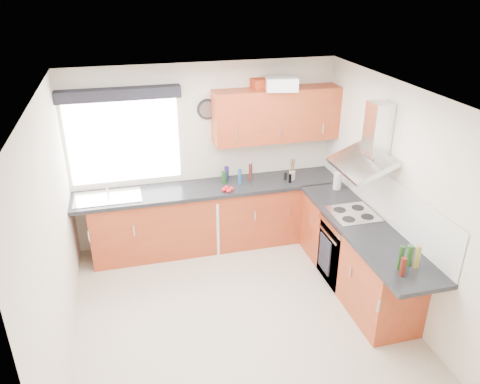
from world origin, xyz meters
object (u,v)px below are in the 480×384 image
object	(u,v)px
oven	(349,249)
washing_machine	(200,221)
upper_cabinets	(276,115)
extractor_hood	(369,145)

from	to	relation	value
oven	washing_machine	xyz separation A→B (m)	(-1.65, 1.22, -0.03)
washing_machine	upper_cabinets	bearing A→B (deg)	17.43
extractor_hood	washing_machine	size ratio (longest dim) A/B	1.00
upper_cabinets	washing_machine	distance (m)	1.79
upper_cabinets	washing_machine	size ratio (longest dim) A/B	2.18
oven	upper_cabinets	xyz separation A→B (m)	(-0.55, 1.32, 1.38)
washing_machine	oven	bearing A→B (deg)	-24.50
oven	extractor_hood	distance (m)	1.35
upper_cabinets	washing_machine	xyz separation A→B (m)	(-1.10, -0.10, -1.41)
oven	washing_machine	bearing A→B (deg)	143.52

